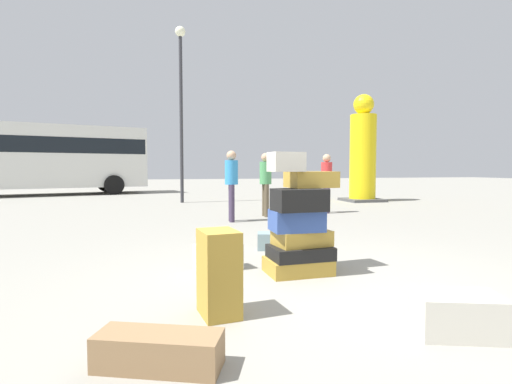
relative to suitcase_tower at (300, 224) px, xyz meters
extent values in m
plane|color=gray|center=(0.03, -0.48, -0.58)|extent=(80.00, 80.00, 0.00)
cube|color=#B28C33|center=(-0.02, 0.00, -0.49)|extent=(0.74, 0.54, 0.18)
cube|color=black|center=(0.00, -0.02, -0.33)|extent=(0.72, 0.52, 0.15)
cube|color=#B28C33|center=(0.03, 0.02, -0.17)|extent=(0.67, 0.51, 0.18)
cube|color=#334F99|center=(-0.04, -0.01, 0.04)|extent=(0.59, 0.43, 0.24)
cube|color=black|center=(-0.04, -0.10, 0.29)|extent=(0.59, 0.43, 0.25)
cube|color=#B28C33|center=(0.20, 0.15, 0.51)|extent=(0.60, 0.45, 0.19)
cube|color=beige|center=(-0.17, -0.02, 0.72)|extent=(0.40, 0.31, 0.22)
cube|color=beige|center=(0.53, -1.88, -0.43)|extent=(0.69, 0.56, 0.31)
cube|color=olive|center=(-1.61, -1.82, -0.47)|extent=(0.82, 0.55, 0.22)
cube|color=beige|center=(-0.90, 0.39, -0.43)|extent=(0.60, 0.41, 0.31)
cube|color=#B28C33|center=(-1.12, -1.06, -0.22)|extent=(0.34, 0.43, 0.72)
cube|color=gray|center=(0.22, 1.32, -0.46)|extent=(0.80, 0.49, 0.25)
cube|color=#26594C|center=(0.89, 1.87, -0.46)|extent=(0.55, 0.38, 0.24)
cylinder|color=brown|center=(1.08, 5.37, -0.17)|extent=(0.12, 0.12, 0.82)
cylinder|color=brown|center=(1.07, 5.15, -0.17)|extent=(0.12, 0.12, 0.82)
cylinder|color=#4C9959|center=(1.08, 5.26, 0.53)|extent=(0.30, 0.30, 0.57)
sphere|color=tan|center=(1.08, 5.26, 0.92)|extent=(0.22, 0.22, 0.22)
cylinder|color=#3F334C|center=(2.92, 5.71, -0.18)|extent=(0.12, 0.12, 0.80)
cylinder|color=#3F334C|center=(2.90, 5.49, -0.18)|extent=(0.12, 0.12, 0.80)
cylinder|color=red|center=(2.91, 5.60, 0.51)|extent=(0.30, 0.30, 0.59)
sphere|color=tan|center=(2.91, 5.60, 0.92)|extent=(0.22, 0.22, 0.22)
cylinder|color=#3F334C|center=(0.07, 4.65, -0.15)|extent=(0.12, 0.12, 0.86)
cylinder|color=#3F334C|center=(0.05, 4.43, -0.15)|extent=(0.12, 0.12, 0.86)
cylinder|color=#338CCC|center=(0.06, 4.54, 0.55)|extent=(0.30, 0.30, 0.55)
sphere|color=tan|center=(0.06, 4.54, 0.94)|extent=(0.22, 0.22, 0.22)
cylinder|color=yellow|center=(5.81, 8.77, 1.01)|extent=(0.96, 0.96, 3.19)
sphere|color=yellow|center=(5.81, 8.77, 2.98)|extent=(0.74, 0.74, 0.74)
cube|color=#4C4C4C|center=(5.81, 8.77, -0.53)|extent=(1.34, 1.34, 0.10)
cube|color=silver|center=(-6.61, 15.38, 1.17)|extent=(9.21, 4.63, 2.80)
cube|color=black|center=(-6.61, 15.38, 1.66)|extent=(9.04, 4.61, 0.70)
cylinder|color=black|center=(-4.13, 17.31, -0.13)|extent=(0.93, 0.47, 0.90)
cylinder|color=black|center=(-3.51, 14.89, -0.13)|extent=(0.93, 0.47, 0.90)
cylinder|color=#333338|center=(-0.72, 9.83, 2.34)|extent=(0.12, 0.12, 5.85)
sphere|color=#F2F2CC|center=(-0.72, 9.83, 5.39)|extent=(0.36, 0.36, 0.36)
camera|label=1|loc=(-1.61, -4.23, 0.65)|focal=27.32mm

